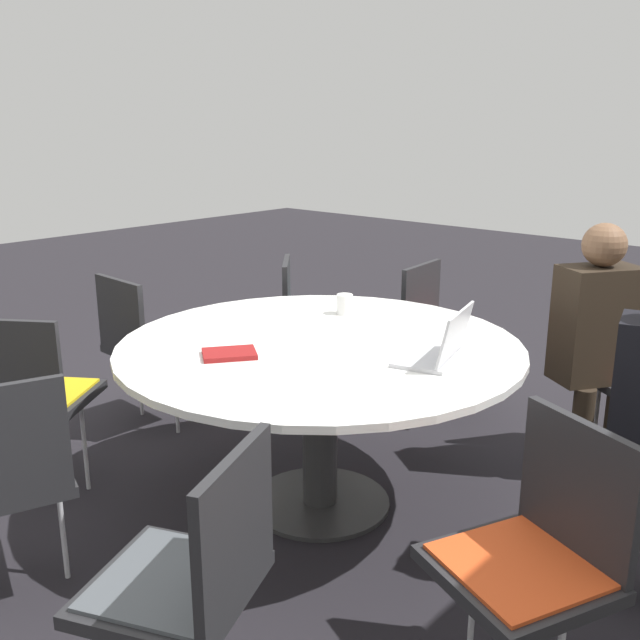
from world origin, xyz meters
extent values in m
plane|color=black|center=(0.00, 0.00, 0.00)|extent=(16.00, 16.00, 0.00)
cylinder|color=#333333|center=(0.00, 0.00, 0.01)|extent=(0.62, 0.62, 0.02)
cylinder|color=#333333|center=(0.00, 0.00, 0.37)|extent=(0.15, 0.15, 0.71)
cylinder|color=white|center=(0.00, 0.00, 0.74)|extent=(1.71, 1.71, 0.03)
cube|color=#262628|center=(-1.31, 0.87, 0.45)|extent=(0.60, 0.59, 0.04)
cube|color=red|center=(-1.31, 0.87, 0.48)|extent=(0.53, 0.52, 0.01)
cube|color=#262628|center=(-1.42, 0.71, 0.67)|extent=(0.36, 0.26, 0.40)
cylinder|color=silver|center=(-1.16, 0.77, 0.21)|extent=(0.02, 0.02, 0.43)
cube|color=#262628|center=(-1.27, -0.13, 0.45)|extent=(0.48, 0.46, 0.04)
cube|color=red|center=(-1.27, -0.13, 0.48)|extent=(0.42, 0.41, 0.01)
cube|color=#262628|center=(-1.25, -0.33, 0.67)|extent=(0.42, 0.07, 0.40)
cylinder|color=silver|center=(-1.45, -0.15, 0.21)|extent=(0.02, 0.02, 0.43)
cylinder|color=silver|center=(-1.09, -0.11, 0.21)|extent=(0.02, 0.02, 0.43)
cube|color=#262628|center=(-0.95, -0.85, 0.45)|extent=(0.61, 0.61, 0.04)
cube|color=teal|center=(-0.95, -0.85, 0.48)|extent=(0.54, 0.53, 0.01)
cube|color=#262628|center=(-0.82, -1.00, 0.67)|extent=(0.33, 0.30, 0.40)
cylinder|color=silver|center=(-1.08, -0.97, 0.21)|extent=(0.02, 0.02, 0.43)
cylinder|color=silver|center=(-0.81, -0.73, 0.21)|extent=(0.02, 0.02, 0.43)
cube|color=#262628|center=(-0.05, -1.27, 0.45)|extent=(0.44, 0.46, 0.04)
cube|color=red|center=(-0.05, -1.27, 0.48)|extent=(0.39, 0.40, 0.01)
cube|color=#262628|center=(0.14, -1.28, 0.67)|extent=(0.05, 0.42, 0.40)
cylinder|color=silver|center=(-0.06, -1.45, 0.21)|extent=(0.02, 0.02, 0.43)
cylinder|color=silver|center=(-0.05, -1.09, 0.21)|extent=(0.02, 0.02, 0.43)
cube|color=#262628|center=(0.72, -1.05, 0.45)|extent=(0.60, 0.60, 0.04)
cube|color=gold|center=(0.72, -1.05, 0.48)|extent=(0.52, 0.53, 0.01)
cube|color=#262628|center=(0.88, -0.94, 0.67)|extent=(0.26, 0.36, 0.40)
cylinder|color=silver|center=(0.82, -1.20, 0.21)|extent=(0.02, 0.02, 0.43)
cylinder|color=silver|center=(0.62, -0.90, 0.21)|extent=(0.02, 0.02, 0.43)
cube|color=#262628|center=(1.21, -0.41, 0.45)|extent=(0.55, 0.54, 0.04)
cube|color=gold|center=(1.21, -0.41, 0.48)|extent=(0.49, 0.48, 0.01)
cube|color=#262628|center=(1.27, -0.23, 0.67)|extent=(0.41, 0.16, 0.40)
cylinder|color=silver|center=(1.03, -0.36, 0.21)|extent=(0.02, 0.02, 0.43)
cube|color=#262628|center=(1.17, 0.51, 0.45)|extent=(0.57, 0.56, 0.04)
cube|color=#4C5156|center=(1.17, 0.51, 0.48)|extent=(0.50, 0.49, 0.01)
cube|color=#262628|center=(1.09, 0.69, 0.67)|extent=(0.40, 0.19, 0.40)
cylinder|color=silver|center=(1.00, 0.43, 0.21)|extent=(0.02, 0.02, 0.43)
cube|color=#262628|center=(0.49, 1.17, 0.45)|extent=(0.56, 0.57, 0.04)
cube|color=#E04C1E|center=(0.49, 1.17, 0.48)|extent=(0.49, 0.50, 0.01)
cube|color=#262628|center=(0.31, 1.25, 0.67)|extent=(0.19, 0.40, 0.40)
cylinder|color=silver|center=(0.42, 1.01, 0.21)|extent=(0.02, 0.02, 0.43)
cylinder|color=black|center=(-0.23, 1.23, 0.23)|extent=(0.10, 0.10, 0.47)
cylinder|color=#2D2319|center=(-1.13, 0.87, 0.23)|extent=(0.10, 0.10, 0.47)
cylinder|color=#2D2319|center=(-0.98, 0.77, 0.23)|extent=(0.10, 0.10, 0.47)
cube|color=#2D2319|center=(-1.11, 0.74, 0.74)|extent=(0.42, 0.38, 0.55)
sphere|color=brown|center=(-1.11, 0.74, 1.12)|extent=(0.20, 0.20, 0.20)
cube|color=silver|center=(-0.12, 0.46, 0.77)|extent=(0.37, 0.29, 0.02)
cube|color=silver|center=(-0.15, 0.56, 0.88)|extent=(0.33, 0.13, 0.20)
cube|color=black|center=(-0.15, 0.55, 0.88)|extent=(0.29, 0.11, 0.17)
cube|color=maroon|center=(0.37, -0.15, 0.77)|extent=(0.26, 0.24, 0.02)
cylinder|color=white|center=(-0.43, -0.22, 0.81)|extent=(0.08, 0.08, 0.10)
cube|color=#513319|center=(-0.52, -1.34, 0.14)|extent=(0.36, 0.16, 0.28)
camera|label=1|loc=(2.14, 1.90, 1.66)|focal=40.00mm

